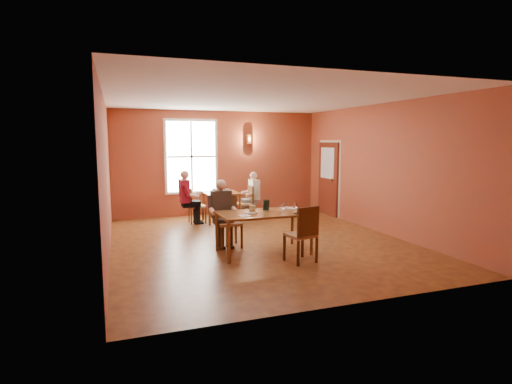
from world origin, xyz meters
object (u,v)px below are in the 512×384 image
object	(u,v)px
diner_main	(229,215)
chair_diner_maroon	(197,205)
second_table	(221,207)
chair_empty	(301,234)
diner_white	(245,197)
chair_diner_white	(244,203)
diner_maroon	(196,198)
main_table	(263,233)
chair_diner_main	(229,222)

from	to	relation	value
diner_main	chair_diner_maroon	bearing A→B (deg)	-86.79
chair_diner_maroon	second_table	bearing A→B (deg)	90.00
chair_empty	second_table	size ratio (longest dim) A/B	1.15
diner_main	diner_white	size ratio (longest dim) A/B	1.05
chair_diner_white	diner_maroon	xyz separation A→B (m)	(-1.33, 0.00, 0.21)
diner_white	diner_main	bearing A→B (deg)	155.84
main_table	chair_diner_maroon	bearing A→B (deg)	101.25
main_table	chair_diner_maroon	size ratio (longest dim) A/B	1.83
chair_diner_white	diner_white	xyz separation A→B (m)	(0.03, 0.00, 0.17)
diner_white	chair_diner_main	bearing A→B (deg)	155.60
chair_diner_maroon	diner_maroon	bearing A→B (deg)	-90.00
chair_empty	diner_white	world-z (taller)	diner_white
chair_diner_main	chair_empty	world-z (taller)	chair_diner_main
chair_diner_maroon	diner_main	bearing A→B (deg)	3.21
chair_diner_main	chair_diner_white	size ratio (longest dim) A/B	1.11
main_table	diner_maroon	distance (m)	3.34
chair_diner_white	chair_diner_maroon	bearing A→B (deg)	90.00
chair_diner_white	diner_maroon	distance (m)	1.35
chair_diner_maroon	chair_diner_main	bearing A→B (deg)	3.25
chair_diner_main	diner_maroon	bearing A→B (deg)	-86.10
chair_diner_main	chair_diner_maroon	distance (m)	2.61
main_table	chair_diner_main	bearing A→B (deg)	127.57
diner_main	diner_maroon	xyz separation A→B (m)	(-0.18, 2.64, 0.02)
diner_white	diner_maroon	bearing A→B (deg)	90.00
chair_diner_main	second_table	distance (m)	2.66
main_table	chair_diner_main	xyz separation A→B (m)	(-0.50, 0.65, 0.12)
chair_diner_white	second_table	bearing A→B (deg)	90.00
chair_empty	second_table	world-z (taller)	chair_empty
second_table	diner_maroon	distance (m)	0.74
chair_empty	diner_white	bearing A→B (deg)	74.35
main_table	chair_diner_white	world-z (taller)	chair_diner_white
main_table	chair_empty	distance (m)	0.86
second_table	chair_diner_maroon	xyz separation A→B (m)	(-0.65, 0.00, 0.07)
main_table	diner_main	size ratio (longest dim) A/B	1.29
second_table	main_table	bearing A→B (deg)	-90.04
second_table	diner_maroon	size ratio (longest dim) A/B	0.66
diner_main	chair_diner_white	xyz separation A→B (m)	(1.15, 2.64, -0.19)
second_table	chair_diner_white	xyz separation A→B (m)	(0.65, 0.00, 0.07)
chair_empty	chair_diner_maroon	size ratio (longest dim) A/B	1.10
diner_main	chair_diner_white	world-z (taller)	diner_main
diner_main	chair_diner_maroon	world-z (taller)	diner_main
diner_maroon	chair_diner_white	bearing A→B (deg)	90.00
main_table	chair_empty	world-z (taller)	chair_empty
chair_empty	diner_maroon	size ratio (longest dim) A/B	0.76
diner_white	diner_maroon	distance (m)	1.36
chair_diner_main	chair_diner_white	bearing A→B (deg)	-113.85
diner_main	chair_diner_maroon	size ratio (longest dim) A/B	1.42
main_table	chair_diner_maroon	distance (m)	3.32
diner_main	chair_empty	size ratio (longest dim) A/B	1.29
chair_diner_main	second_table	size ratio (longest dim) A/B	1.16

